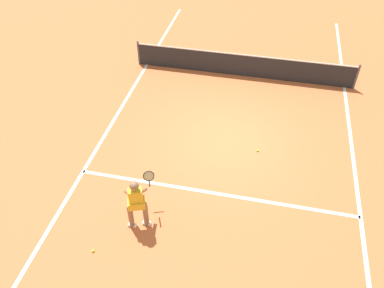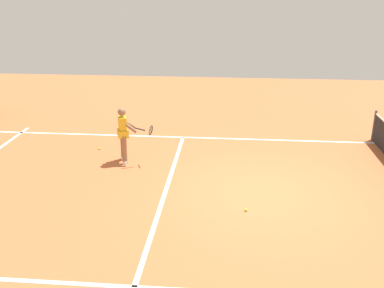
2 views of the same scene
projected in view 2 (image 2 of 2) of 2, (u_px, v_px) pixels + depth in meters
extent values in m
plane|color=#C66638|center=(261.00, 192.00, 10.68)|extent=(26.62, 26.62, 0.00)
cube|color=white|center=(167.00, 188.00, 10.87)|extent=(7.52, 0.10, 0.01)
cube|color=white|center=(254.00, 139.00, 14.19)|extent=(0.10, 18.48, 0.01)
cylinder|color=#4C4C51|center=(374.00, 125.00, 13.99)|extent=(0.08, 0.08, 0.98)
cylinder|color=#8C6647|center=(123.00, 146.00, 12.53)|extent=(0.13, 0.13, 0.78)
cylinder|color=#8C6647|center=(125.00, 150.00, 12.20)|extent=(0.13, 0.13, 0.78)
cube|color=white|center=(124.00, 157.00, 12.65)|extent=(0.20, 0.10, 0.08)
cube|color=white|center=(125.00, 162.00, 12.32)|extent=(0.20, 0.10, 0.08)
cube|color=gold|center=(123.00, 126.00, 12.14)|extent=(0.37, 0.30, 0.52)
cube|color=gold|center=(123.00, 133.00, 12.21)|extent=(0.47, 0.40, 0.20)
sphere|color=#8C6647|center=(122.00, 112.00, 12.00)|extent=(0.22, 0.22, 0.22)
cylinder|color=#8C6647|center=(127.00, 123.00, 12.31)|extent=(0.41, 0.40, 0.37)
cylinder|color=#8C6647|center=(129.00, 126.00, 12.04)|extent=(0.12, 0.48, 0.37)
cylinder|color=black|center=(140.00, 129.00, 11.95)|extent=(0.14, 0.29, 0.14)
torus|color=black|center=(151.00, 130.00, 12.04)|extent=(0.31, 0.21, 0.28)
cylinder|color=beige|center=(151.00, 130.00, 12.04)|extent=(0.26, 0.17, 0.23)
sphere|color=#D1E533|center=(246.00, 210.00, 9.78)|extent=(0.07, 0.07, 0.07)
sphere|color=#D1E533|center=(100.00, 149.00, 13.34)|extent=(0.07, 0.07, 0.07)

